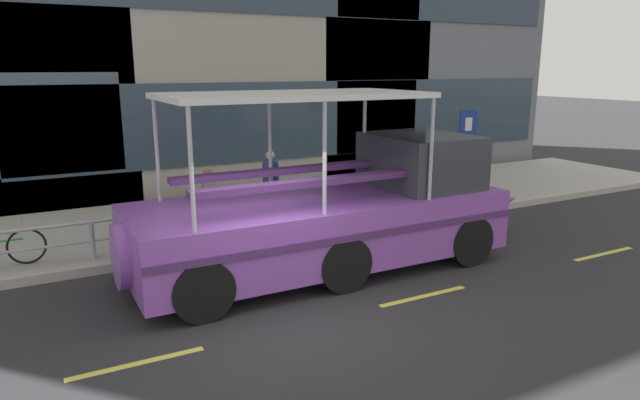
{
  "coord_description": "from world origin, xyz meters",
  "views": [
    {
      "loc": [
        -3.45,
        -7.87,
        3.86
      ],
      "look_at": [
        1.64,
        1.66,
        1.3
      ],
      "focal_mm": 31.59,
      "sensor_mm": 36.0,
      "label": 1
    }
  ],
  "objects_px": {
    "parking_sign": "(467,140)",
    "pedestrian_near_bow": "(401,168)",
    "pedestrian_mid_left": "(271,177)",
    "duck_tour_boat": "(344,212)",
    "pedestrian_mid_right": "(209,194)"
  },
  "relations": [
    {
      "from": "parking_sign",
      "to": "pedestrian_mid_right",
      "type": "bearing_deg",
      "value": 177.78
    },
    {
      "from": "pedestrian_near_bow",
      "to": "pedestrian_mid_right",
      "type": "bearing_deg",
      "value": -179.33
    },
    {
      "from": "pedestrian_near_bow",
      "to": "pedestrian_mid_right",
      "type": "relative_size",
      "value": 1.13
    },
    {
      "from": "pedestrian_near_bow",
      "to": "pedestrian_mid_left",
      "type": "height_order",
      "value": "pedestrian_near_bow"
    },
    {
      "from": "duck_tour_boat",
      "to": "pedestrian_mid_right",
      "type": "relative_size",
      "value": 5.89
    },
    {
      "from": "duck_tour_boat",
      "to": "pedestrian_mid_right",
      "type": "distance_m",
      "value": 3.34
    },
    {
      "from": "pedestrian_near_bow",
      "to": "pedestrian_mid_left",
      "type": "xyz_separation_m",
      "value": [
        -3.48,
        0.68,
        -0.04
      ]
    },
    {
      "from": "parking_sign",
      "to": "pedestrian_near_bow",
      "type": "relative_size",
      "value": 1.47
    },
    {
      "from": "duck_tour_boat",
      "to": "pedestrian_near_bow",
      "type": "distance_m",
      "value": 4.45
    },
    {
      "from": "parking_sign",
      "to": "pedestrian_near_bow",
      "type": "xyz_separation_m",
      "value": [
        -1.93,
        0.34,
        -0.68
      ]
    },
    {
      "from": "pedestrian_mid_left",
      "to": "pedestrian_mid_right",
      "type": "relative_size",
      "value": 1.09
    },
    {
      "from": "duck_tour_boat",
      "to": "pedestrian_mid_left",
      "type": "distance_m",
      "value": 3.51
    },
    {
      "from": "pedestrian_near_bow",
      "to": "duck_tour_boat",
      "type": "bearing_deg",
      "value": -140.56
    },
    {
      "from": "parking_sign",
      "to": "pedestrian_mid_left",
      "type": "bearing_deg",
      "value": 169.28
    },
    {
      "from": "parking_sign",
      "to": "duck_tour_boat",
      "type": "xyz_separation_m",
      "value": [
        -5.37,
        -2.49,
        -0.82
      ]
    }
  ]
}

